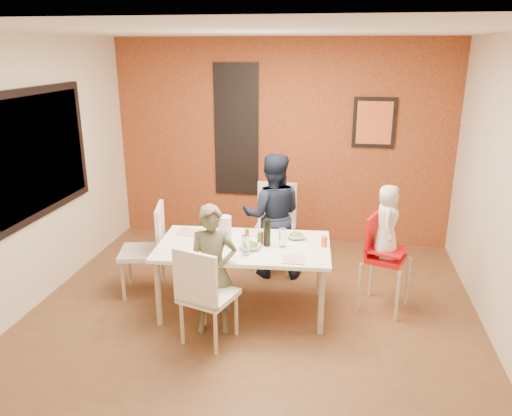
% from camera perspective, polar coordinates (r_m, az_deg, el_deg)
% --- Properties ---
extents(ground, '(4.50, 4.50, 0.00)m').
position_cam_1_polar(ground, '(5.11, -0.59, -12.33)').
color(ground, brown).
rests_on(ground, ground).
extents(ceiling, '(4.50, 4.50, 0.02)m').
position_cam_1_polar(ceiling, '(4.41, -0.71, 19.59)').
color(ceiling, white).
rests_on(ceiling, wall_back).
extents(wall_back, '(4.50, 0.02, 2.70)m').
position_cam_1_polar(wall_back, '(6.74, 2.86, 7.50)').
color(wall_back, beige).
rests_on(wall_back, ground).
extents(wall_front, '(4.50, 0.02, 2.70)m').
position_cam_1_polar(wall_front, '(2.55, -10.06, -11.14)').
color(wall_front, beige).
rests_on(wall_front, ground).
extents(wall_left, '(0.02, 4.50, 2.70)m').
position_cam_1_polar(wall_left, '(5.44, -24.68, 3.30)').
color(wall_left, beige).
rests_on(wall_left, ground).
extents(wall_right, '(0.02, 4.50, 2.70)m').
position_cam_1_polar(wall_right, '(4.73, 27.25, 0.90)').
color(wall_right, beige).
rests_on(wall_right, ground).
extents(brick_accent_wall, '(4.50, 0.02, 2.70)m').
position_cam_1_polar(brick_accent_wall, '(6.72, 2.84, 7.47)').
color(brick_accent_wall, maroon).
rests_on(brick_accent_wall, ground).
extents(picture_window_frame, '(0.05, 1.70, 1.30)m').
position_cam_1_polar(picture_window_frame, '(5.55, -23.55, 5.82)').
color(picture_window_frame, black).
rests_on(picture_window_frame, wall_left).
extents(picture_window_pane, '(0.02, 1.55, 1.15)m').
position_cam_1_polar(picture_window_pane, '(5.54, -23.42, 5.82)').
color(picture_window_pane, black).
rests_on(picture_window_pane, wall_left).
extents(glassblock_strip, '(0.55, 0.03, 1.70)m').
position_cam_1_polar(glassblock_strip, '(6.78, -2.25, 8.85)').
color(glassblock_strip, silver).
rests_on(glassblock_strip, wall_back).
extents(glassblock_surround, '(0.60, 0.03, 1.76)m').
position_cam_1_polar(glassblock_surround, '(6.78, -2.26, 8.84)').
color(glassblock_surround, black).
rests_on(glassblock_surround, wall_back).
extents(art_print_frame, '(0.54, 0.03, 0.64)m').
position_cam_1_polar(art_print_frame, '(6.62, 13.37, 9.47)').
color(art_print_frame, black).
rests_on(art_print_frame, wall_back).
extents(art_print_canvas, '(0.44, 0.01, 0.54)m').
position_cam_1_polar(art_print_canvas, '(6.60, 13.37, 9.45)').
color(art_print_canvas, orange).
rests_on(art_print_canvas, wall_back).
extents(dining_table, '(1.75, 1.05, 0.71)m').
position_cam_1_polar(dining_table, '(4.98, -1.42, -4.88)').
color(dining_table, white).
rests_on(dining_table, ground).
extents(chair_near, '(0.55, 0.55, 0.94)m').
position_cam_1_polar(chair_near, '(4.46, -6.05, -9.47)').
color(chair_near, white).
rests_on(chair_near, ground).
extents(chair_far, '(0.48, 0.48, 1.02)m').
position_cam_1_polar(chair_far, '(6.01, 2.23, -1.50)').
color(chair_far, silver).
rests_on(chair_far, ground).
extents(chair_left, '(0.55, 0.55, 0.99)m').
position_cam_1_polar(chair_left, '(5.47, -12.03, -4.14)').
color(chair_left, beige).
rests_on(chair_left, ground).
extents(high_chair, '(0.53, 0.53, 0.99)m').
position_cam_1_polar(high_chair, '(5.17, 14.17, -5.13)').
color(high_chair, red).
rests_on(high_chair, ground).
extents(child_near, '(0.50, 0.38, 1.24)m').
position_cam_1_polar(child_near, '(4.62, -4.97, -7.12)').
color(child_near, brown).
rests_on(child_near, ground).
extents(child_far, '(0.77, 0.63, 1.45)m').
position_cam_1_polar(child_far, '(5.73, 1.90, -0.86)').
color(child_far, black).
rests_on(child_far, ground).
extents(toddler, '(0.26, 0.38, 0.74)m').
position_cam_1_polar(toddler, '(5.04, 14.76, -1.48)').
color(toddler, silver).
rests_on(toddler, high_chair).
extents(plate_near_left, '(0.30, 0.30, 0.01)m').
position_cam_1_polar(plate_near_left, '(4.65, -6.93, -5.78)').
color(plate_near_left, white).
rests_on(plate_near_left, dining_table).
extents(plate_far_mid, '(0.24, 0.24, 0.01)m').
position_cam_1_polar(plate_far_mid, '(5.23, 0.10, -2.88)').
color(plate_far_mid, white).
rests_on(plate_far_mid, dining_table).
extents(plate_near_right, '(0.21, 0.21, 0.01)m').
position_cam_1_polar(plate_near_right, '(4.61, 4.33, -5.92)').
color(plate_near_right, white).
rests_on(plate_near_right, dining_table).
extents(plate_far_left, '(0.23, 0.23, 0.01)m').
position_cam_1_polar(plate_far_left, '(5.29, -7.78, -2.80)').
color(plate_far_left, white).
rests_on(plate_far_left, dining_table).
extents(salad_bowl_a, '(0.24, 0.24, 0.05)m').
position_cam_1_polar(salad_bowl_a, '(4.84, -0.66, -4.40)').
color(salad_bowl_a, white).
rests_on(salad_bowl_a, dining_table).
extents(salad_bowl_b, '(0.23, 0.23, 0.05)m').
position_cam_1_polar(salad_bowl_b, '(5.11, 4.60, -3.23)').
color(salad_bowl_b, white).
rests_on(salad_bowl_b, dining_table).
extents(wine_bottle, '(0.07, 0.07, 0.27)m').
position_cam_1_polar(wine_bottle, '(4.88, 1.27, -2.86)').
color(wine_bottle, black).
rests_on(wine_bottle, dining_table).
extents(wine_glass_a, '(0.07, 0.07, 0.20)m').
position_cam_1_polar(wine_glass_a, '(4.68, -1.17, -4.26)').
color(wine_glass_a, white).
rests_on(wine_glass_a, dining_table).
extents(wine_glass_b, '(0.07, 0.07, 0.19)m').
position_cam_1_polar(wine_glass_b, '(4.88, 3.01, -3.37)').
color(wine_glass_b, white).
rests_on(wine_glass_b, dining_table).
extents(paper_towel_roll, '(0.13, 0.13, 0.29)m').
position_cam_1_polar(paper_towel_roll, '(4.93, -3.57, -2.55)').
color(paper_towel_roll, white).
rests_on(paper_towel_roll, dining_table).
extents(condiment_red, '(0.03, 0.03, 0.13)m').
position_cam_1_polar(condiment_red, '(4.94, 0.64, -3.43)').
color(condiment_red, red).
rests_on(condiment_red, dining_table).
extents(condiment_green, '(0.04, 0.04, 0.14)m').
position_cam_1_polar(condiment_green, '(4.89, 0.37, -3.59)').
color(condiment_green, '#356F25').
rests_on(condiment_green, dining_table).
extents(condiment_brown, '(0.04, 0.04, 0.16)m').
position_cam_1_polar(condiment_brown, '(4.94, -1.03, -3.28)').
color(condiment_brown, brown).
rests_on(condiment_brown, dining_table).
extents(sippy_cup, '(0.06, 0.06, 0.10)m').
position_cam_1_polar(sippy_cup, '(4.93, 7.77, -3.80)').
color(sippy_cup, orange).
rests_on(sippy_cup, dining_table).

